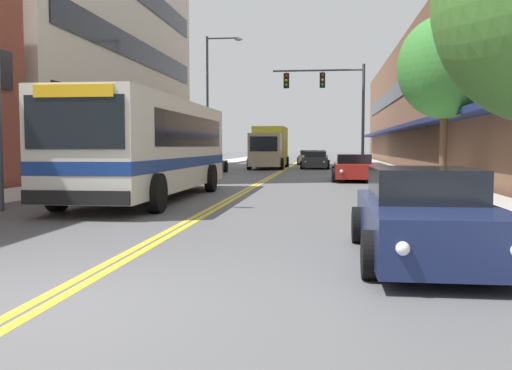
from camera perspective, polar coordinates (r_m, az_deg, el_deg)
name	(u,v)px	position (r m, az deg, el deg)	size (l,w,h in m)	color
ground_plane	(286,168)	(42.84, 3.05, 1.66)	(240.00, 240.00, 0.00)	#565659
sidewalk_left	(196,167)	(43.87, -6.04, 1.80)	(2.89, 106.00, 0.16)	#B2ADA5
sidewalk_right	(380,168)	(42.91, 12.34, 1.69)	(2.89, 106.00, 0.16)	#B2ADA5
centre_line	(286,168)	(42.84, 3.05, 1.67)	(0.34, 106.00, 0.01)	yellow
storefront_row_right	(462,100)	(43.89, 19.91, 7.97)	(9.10, 68.00, 9.94)	brown
city_bus	(152,144)	(18.45, -10.39, 4.06)	(2.92, 11.05, 3.08)	silver
car_slate_blue_parked_left_near	(206,164)	(35.32, -4.99, 2.13)	(2.09, 4.90, 1.24)	#475675
car_navy_parked_right_foreground	(424,217)	(8.79, 16.47, -3.10)	(1.98, 4.59, 1.35)	#19234C
car_red_parked_right_mid	(354,168)	(27.74, 9.76, 1.65)	(2.08, 4.17, 1.29)	maroon
car_champagne_moving_lead	(309,158)	(52.73, 5.31, 2.74)	(1.99, 4.67, 1.30)	beige
car_silver_moving_second	(319,156)	(65.30, 6.27, 2.90)	(2.07, 4.30, 1.20)	#B7B7BC
car_dark_grey_moving_third	(315,160)	(43.02, 5.96, 2.47)	(2.13, 4.47, 1.29)	#38383D
box_truck	(269,147)	(43.10, 1.35, 3.81)	(2.58, 7.62, 3.13)	#BCAD89
traffic_signal_mast	(333,96)	(35.66, 7.66, 8.79)	(5.63, 0.38, 6.66)	#47474C
street_lamp_left_near	(3,13)	(16.21, -23.95, 15.42)	(1.87, 0.28, 8.57)	#47474C
street_lamp_left_far	(212,92)	(40.36, -4.42, 9.26)	(2.57, 0.28, 9.27)	#47474C
street_tree_right_mid	(445,68)	(22.06, 18.38, 11.09)	(3.39, 3.39, 6.22)	brown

